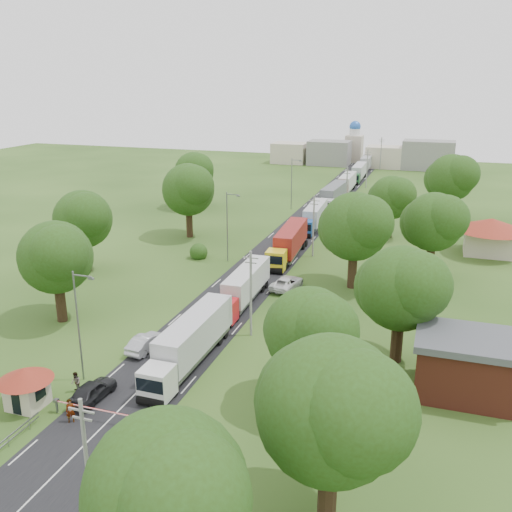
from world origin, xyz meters
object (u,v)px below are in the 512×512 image
at_px(boom_barrier, 91,409).
at_px(guard_booth, 26,382).
at_px(car_lane_front, 93,391).
at_px(car_lane_mid, 146,343).
at_px(info_sign, 330,215).
at_px(truck_0, 190,342).
at_px(pedestrian_near, 71,411).

xyz_separation_m(boom_barrier, guard_booth, (-5.84, -0.00, 1.27)).
height_order(guard_booth, car_lane_front, guard_booth).
bearing_deg(car_lane_mid, info_sign, -94.33).
relative_size(boom_barrier, truck_0, 0.61).
bearing_deg(pedestrian_near, car_lane_mid, 58.24).
xyz_separation_m(car_lane_front, car_lane_mid, (-0.13, 9.18, -0.01)).
xyz_separation_m(info_sign, car_lane_front, (-8.07, -57.50, -2.19)).
height_order(info_sign, truck_0, truck_0).
bearing_deg(truck_0, guard_booth, -131.61).
height_order(guard_booth, truck_0, truck_0).
relative_size(guard_booth, info_sign, 1.07).
bearing_deg(guard_booth, info_sign, 78.32).
distance_m(car_lane_front, car_lane_mid, 9.18).
xyz_separation_m(truck_0, car_lane_mid, (-5.21, 1.08, -1.43)).
xyz_separation_m(guard_booth, pedestrian_near, (4.59, -0.79, -1.20)).
xyz_separation_m(guard_booth, truck_0, (9.41, 10.59, 0.07)).
relative_size(info_sign, car_lane_front, 0.86).
xyz_separation_m(boom_barrier, car_lane_front, (-1.51, 2.50, -0.08)).
relative_size(truck_0, car_lane_front, 3.18).
relative_size(boom_barrier, guard_booth, 2.10).
distance_m(guard_booth, truck_0, 14.17).
bearing_deg(info_sign, car_lane_mid, -99.63).
bearing_deg(info_sign, guard_booth, -101.68).
distance_m(truck_0, car_lane_mid, 5.51).
bearing_deg(car_lane_mid, guard_booth, 75.51).
distance_m(truck_0, car_lane_front, 9.66).
xyz_separation_m(boom_barrier, pedestrian_near, (-1.25, -0.79, 0.07)).
bearing_deg(info_sign, boom_barrier, -96.24).
distance_m(boom_barrier, car_lane_mid, 11.79).
xyz_separation_m(truck_0, car_lane_front, (-5.08, -8.10, -1.42)).
relative_size(info_sign, pedestrian_near, 2.14).
relative_size(guard_booth, pedestrian_near, 2.29).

